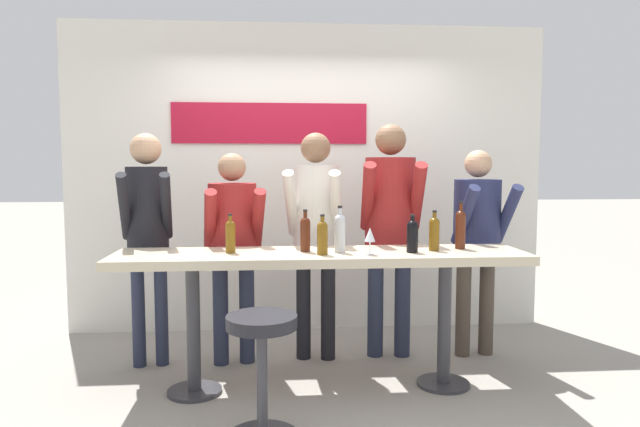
{
  "coord_description": "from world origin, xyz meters",
  "views": [
    {
      "loc": [
        -0.3,
        -3.74,
        1.52
      ],
      "look_at": [
        0.0,
        0.09,
        1.19
      ],
      "focal_mm": 32.0,
      "sensor_mm": 36.0,
      "label": 1
    }
  ],
  "objects": [
    {
      "name": "wine_bottle_5",
      "position": [
        -0.6,
        0.01,
        1.06
      ],
      "size": [
        0.07,
        0.07,
        0.26
      ],
      "color": "brown",
      "rests_on": "tasting_table"
    },
    {
      "name": "wine_bottle_4",
      "position": [
        0.6,
        -0.06,
        1.06
      ],
      "size": [
        0.07,
        0.07,
        0.25
      ],
      "color": "black",
      "rests_on": "tasting_table"
    },
    {
      "name": "tasting_table",
      "position": [
        -0.0,
        0.0,
        0.81
      ],
      "size": [
        2.73,
        0.6,
        0.94
      ],
      "color": "beige",
      "rests_on": "ground_plane"
    },
    {
      "name": "wine_glass_0",
      "position": [
        0.3,
        -0.14,
        1.06
      ],
      "size": [
        0.07,
        0.07,
        0.18
      ],
      "color": "silver",
      "rests_on": "tasting_table"
    },
    {
      "name": "person_center_right",
      "position": [
        1.28,
        0.6,
        1.01
      ],
      "size": [
        0.47,
        0.56,
        1.63
      ],
      "rotation": [
        0.0,
        0.0,
        0.11
      ],
      "color": "#473D33",
      "rests_on": "ground_plane"
    },
    {
      "name": "person_center_left",
      "position": [
        0.01,
        0.6,
        1.1
      ],
      "size": [
        0.48,
        0.59,
        1.76
      ],
      "rotation": [
        0.0,
        0.0,
        -0.17
      ],
      "color": "black",
      "rests_on": "ground_plane"
    },
    {
      "name": "wine_bottle_6",
      "position": [
        -0.0,
        -0.11,
        1.06
      ],
      "size": [
        0.07,
        0.07,
        0.26
      ],
      "color": "brown",
      "rests_on": "tasting_table"
    },
    {
      "name": "wine_bottle_2",
      "position": [
        0.97,
        0.07,
        1.09
      ],
      "size": [
        0.07,
        0.07,
        0.33
      ],
      "color": "#4C1E0F",
      "rests_on": "tasting_table"
    },
    {
      "name": "wine_bottle_0",
      "position": [
        -0.1,
        0.03,
        1.07
      ],
      "size": [
        0.07,
        0.07,
        0.28
      ],
      "color": "#4C1E0F",
      "rests_on": "tasting_table"
    },
    {
      "name": "wine_bottle_1",
      "position": [
        0.12,
        -0.02,
        1.08
      ],
      "size": [
        0.07,
        0.07,
        0.31
      ],
      "color": "#B7BCC1",
      "rests_on": "tasting_table"
    },
    {
      "name": "person_left",
      "position": [
        -0.62,
        0.55,
        0.99
      ],
      "size": [
        0.48,
        0.57,
        1.6
      ],
      "rotation": [
        0.0,
        0.0,
        0.15
      ],
      "color": "#23283D",
      "rests_on": "ground_plane"
    },
    {
      "name": "person_far_left",
      "position": [
        -1.25,
        0.54,
        1.11
      ],
      "size": [
        0.41,
        0.55,
        1.75
      ],
      "rotation": [
        0.0,
        0.0,
        0.14
      ],
      "color": "#23283D",
      "rests_on": "ground_plane"
    },
    {
      "name": "person_center",
      "position": [
        0.59,
        0.62,
        1.13
      ],
      "size": [
        0.5,
        0.61,
        1.83
      ],
      "rotation": [
        0.0,
        0.0,
        -0.09
      ],
      "color": "#23283D",
      "rests_on": "ground_plane"
    },
    {
      "name": "back_wall",
      "position": [
        -0.0,
        1.49,
        1.39
      ],
      "size": [
        4.33,
        0.12,
        2.77
      ],
      "color": "silver",
      "rests_on": "ground_plane"
    },
    {
      "name": "bar_stool",
      "position": [
        -0.38,
        -0.69,
        0.47
      ],
      "size": [
        0.41,
        0.41,
        0.7
      ],
      "color": "#333338",
      "rests_on": "ground_plane"
    },
    {
      "name": "ground_plane",
      "position": [
        0.0,
        0.0,
        0.0
      ],
      "size": [
        40.0,
        40.0,
        0.0
      ],
      "primitive_type": "plane",
      "color": "gray"
    },
    {
      "name": "wine_bottle_3",
      "position": [
        0.77,
        0.01,
        1.06
      ],
      "size": [
        0.07,
        0.07,
        0.27
      ],
      "color": "brown",
      "rests_on": "tasting_table"
    }
  ]
}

